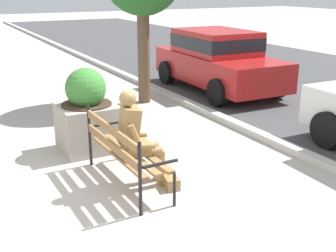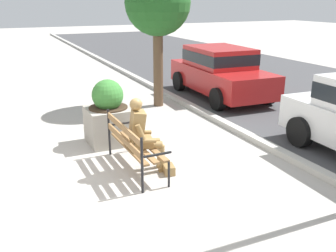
% 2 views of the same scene
% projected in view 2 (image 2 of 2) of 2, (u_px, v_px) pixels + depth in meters
% --- Properties ---
extents(ground_plane, '(80.00, 80.00, 0.00)m').
position_uv_depth(ground_plane, '(140.00, 175.00, 6.72)').
color(ground_plane, '#ADA8A0').
extents(curb_stone, '(60.00, 0.20, 0.12)m').
position_uv_depth(curb_stone, '(270.00, 147.00, 7.85)').
color(curb_stone, '#B2AFA8').
rests_on(curb_stone, ground).
extents(park_bench, '(1.81, 0.55, 0.95)m').
position_uv_depth(park_bench, '(132.00, 142.00, 6.76)').
color(park_bench, olive).
rests_on(park_bench, ground).
extents(bronze_statue_seated, '(0.75, 0.80, 1.37)m').
position_uv_depth(bronze_statue_seated, '(146.00, 136.00, 6.68)').
color(bronze_statue_seated, olive).
rests_on(bronze_statue_seated, ground).
extents(concrete_planter, '(0.91, 0.91, 1.39)m').
position_uv_depth(concrete_planter, '(109.00, 116.00, 8.08)').
color(concrete_planter, gray).
rests_on(concrete_planter, ground).
extents(street_tree_near_bench, '(1.81, 1.81, 3.80)m').
position_uv_depth(street_tree_near_bench, '(158.00, 4.00, 10.25)').
color(street_tree_near_bench, brown).
rests_on(street_tree_near_bench, ground).
extents(parked_car_red, '(4.17, 2.06, 1.56)m').
position_uv_depth(parked_car_red, '(220.00, 70.00, 11.94)').
color(parked_car_red, '#B21E1E').
rests_on(parked_car_red, ground).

